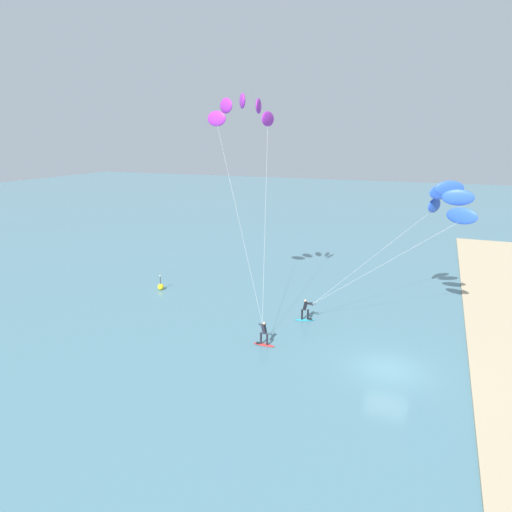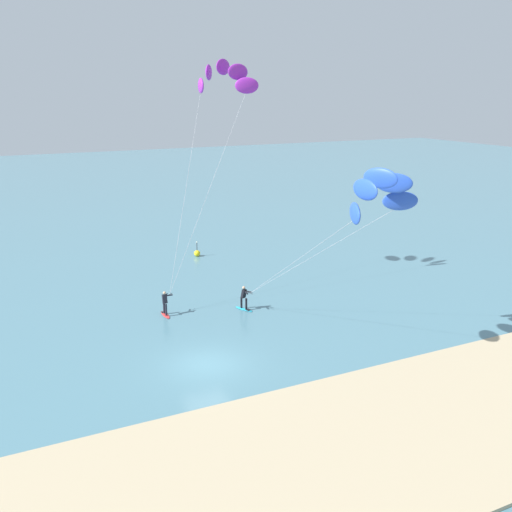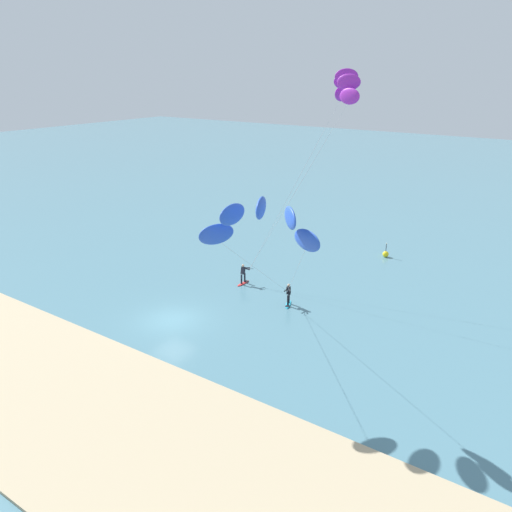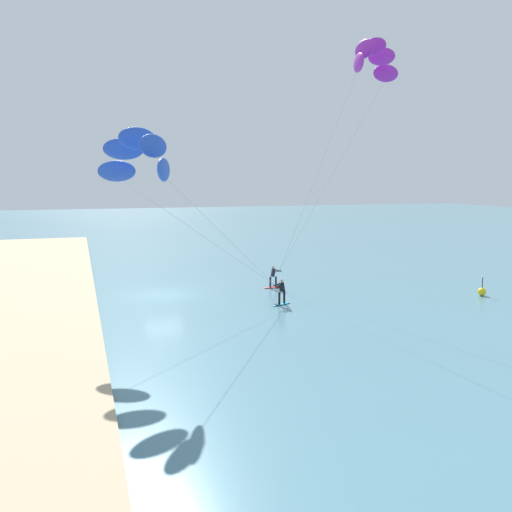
{
  "view_description": "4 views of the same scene",
  "coord_description": "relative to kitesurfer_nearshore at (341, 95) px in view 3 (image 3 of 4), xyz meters",
  "views": [
    {
      "loc": [
        -25.91,
        -1.86,
        13.51
      ],
      "look_at": [
        3.53,
        9.98,
        5.16
      ],
      "focal_mm": 32.13,
      "sensor_mm": 36.0,
      "label": 1
    },
    {
      "loc": [
        -10.8,
        -27.78,
        14.43
      ],
      "look_at": [
        5.61,
        5.36,
        4.11
      ],
      "focal_mm": 41.82,
      "sensor_mm": 36.0,
      "label": 2
    },
    {
      "loc": [
        23.32,
        -23.26,
        16.44
      ],
      "look_at": [
        3.19,
        5.66,
        3.72
      ],
      "focal_mm": 36.32,
      "sensor_mm": 36.0,
      "label": 3
    },
    {
      "loc": [
        35.75,
        -5.34,
        7.85
      ],
      "look_at": [
        4.82,
        5.17,
        3.16
      ],
      "focal_mm": 36.64,
      "sensor_mm": 36.0,
      "label": 4
    }
  ],
  "objects": [
    {
      "name": "kitesurfer_mid_water",
      "position": [
        2.83,
        -14.16,
        -5.88
      ],
      "size": [
        7.43,
        11.84,
        10.47
      ],
      "color": "#23ADD1",
      "rests_on": "ground"
    },
    {
      "name": "kitesurfer_nearshore",
      "position": [
        0.0,
        0.0,
        0.0
      ],
      "size": [
        8.31,
        7.35,
        16.53
      ],
      "color": "red",
      "rests_on": "ground"
    },
    {
      "name": "ground_plane",
      "position": [
        -6.17,
        -12.04,
        -14.7
      ],
      "size": [
        240.0,
        240.0,
        0.0
      ],
      "primitive_type": "plane",
      "color": "slate"
    },
    {
      "name": "marker_buoy",
      "position": [
        1.17,
        8.77,
        -14.41
      ],
      "size": [
        0.56,
        0.56,
        1.38
      ],
      "color": "yellow",
      "rests_on": "ground"
    },
    {
      "name": "sand_strip",
      "position": [
        -6.17,
        -22.06,
        -14.62
      ],
      "size": [
        80.0,
        11.11,
        0.16
      ],
      "primitive_type": "cube",
      "color": "tan",
      "rests_on": "ground"
    }
  ]
}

